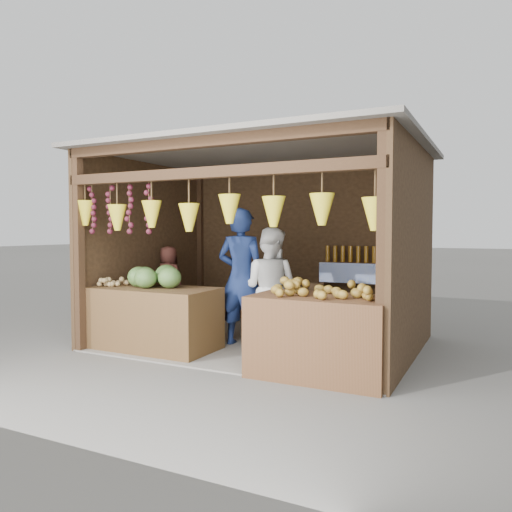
{
  "coord_description": "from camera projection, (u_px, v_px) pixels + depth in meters",
  "views": [
    {
      "loc": [
        2.94,
        -6.17,
        1.57
      ],
      "look_at": [
        -0.05,
        -0.1,
        1.21
      ],
      "focal_mm": 35.0,
      "sensor_mm": 36.0,
      "label": 1
    }
  ],
  "objects": [
    {
      "name": "counter_right",
      "position": [
        321.0,
        336.0,
        5.32
      ],
      "size": [
        1.47,
        0.85,
        0.86
      ],
      "primitive_type": "cube",
      "color": "#4B2E19",
      "rests_on": "ground"
    },
    {
      "name": "stall_structure",
      "position": [
        259.0,
        223.0,
        6.79
      ],
      "size": [
        4.3,
        3.3,
        2.66
      ],
      "color": "slate",
      "rests_on": "ground"
    },
    {
      "name": "vendor_seated",
      "position": [
        169.0,
        278.0,
        7.77
      ],
      "size": [
        0.51,
        0.36,
        1.0
      ],
      "primitive_type": "imported",
      "rotation": [
        0.0,
        0.0,
        3.06
      ],
      "color": "#532821",
      "rests_on": "stool"
    },
    {
      "name": "ground",
      "position": [
        263.0,
        343.0,
        6.9
      ],
      "size": [
        80.0,
        80.0,
        0.0
      ],
      "primitive_type": "plane",
      "color": "#514F49",
      "rests_on": "ground"
    },
    {
      "name": "melon_pile",
      "position": [
        152.0,
        275.0,
        6.55
      ],
      "size": [
        1.0,
        0.5,
        0.32
      ],
      "primitive_type": null,
      "color": "#124414",
      "rests_on": "counter_left"
    },
    {
      "name": "man_standing",
      "position": [
        241.0,
        277.0,
        6.69
      ],
      "size": [
        0.7,
        0.48,
        1.86
      ],
      "primitive_type": "imported",
      "rotation": [
        0.0,
        0.0,
        3.2
      ],
      "color": "#14224E",
      "rests_on": "ground"
    },
    {
      "name": "mango_pile",
      "position": [
        323.0,
        286.0,
        5.24
      ],
      "size": [
        1.4,
        0.64,
        0.22
      ],
      "primitive_type": null,
      "color": "#A84216",
      "rests_on": "counter_right"
    },
    {
      "name": "tanfruit_pile",
      "position": [
        114.0,
        281.0,
        6.7
      ],
      "size": [
        0.34,
        0.4,
        0.13
      ],
      "primitive_type": null,
      "color": "olive",
      "rests_on": "counter_left"
    },
    {
      "name": "counter_left",
      "position": [
        153.0,
        318.0,
        6.53
      ],
      "size": [
        1.69,
        0.85,
        0.82
      ],
      "primitive_type": "cube",
      "color": "#4A3318",
      "rests_on": "ground"
    },
    {
      "name": "stool",
      "position": [
        169.0,
        320.0,
        7.81
      ],
      "size": [
        0.34,
        0.34,
        0.31
      ],
      "primitive_type": "cube",
      "color": "black",
      "rests_on": "ground"
    },
    {
      "name": "back_shelf",
      "position": [
        362.0,
        276.0,
        7.54
      ],
      "size": [
        1.25,
        0.32,
        1.32
      ],
      "color": "#382314",
      "rests_on": "ground"
    },
    {
      "name": "woman_standing",
      "position": [
        270.0,
        288.0,
        6.57
      ],
      "size": [
        0.79,
        0.62,
        1.6
      ],
      "primitive_type": "imported",
      "rotation": [
        0.0,
        0.0,
        3.13
      ],
      "color": "silver",
      "rests_on": "ground"
    }
  ]
}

